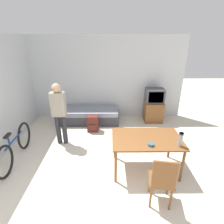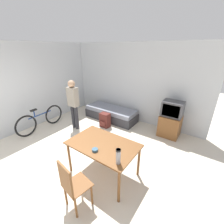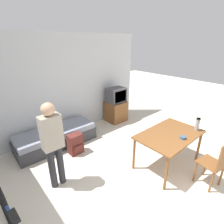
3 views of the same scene
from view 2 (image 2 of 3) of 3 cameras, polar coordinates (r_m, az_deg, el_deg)
ground_plane at (r=3.74m, az=-28.97°, el=-22.63°), size 20.00×20.00×0.00m
wall_back at (r=5.51m, az=5.98°, el=11.00°), size 5.50×0.06×2.70m
wall_left at (r=5.75m, az=-25.28°, el=9.45°), size 0.06×4.83×2.70m
daybed at (r=5.67m, az=-0.37°, el=-0.53°), size 1.97×0.75×0.45m
tv at (r=4.82m, az=21.45°, el=-2.83°), size 0.59×0.54×1.11m
dining_table at (r=3.10m, az=-3.41°, el=-13.11°), size 1.38×0.87×0.76m
wooden_chair at (r=2.69m, az=-15.00°, el=-25.13°), size 0.45×0.45×0.97m
bicycle at (r=5.44m, az=-25.41°, el=-2.58°), size 0.16×1.69×0.76m
person_standing at (r=4.90m, az=-14.54°, el=3.81°), size 0.34×0.22×1.62m
thermos_flask at (r=2.52m, az=2.40°, el=-16.33°), size 0.08×0.08×0.28m
mate_bowl at (r=2.87m, az=-6.51°, el=-14.16°), size 0.11×0.11×0.05m
backpack at (r=5.11m, az=-2.73°, el=-3.11°), size 0.33×0.26×0.49m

